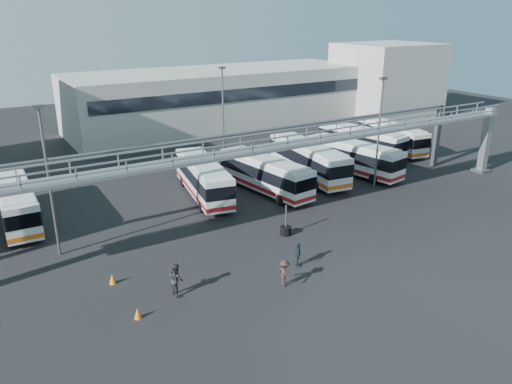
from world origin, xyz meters
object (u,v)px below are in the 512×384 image
bus_1 (16,202)px  bus_6 (308,159)px  bus_4 (203,177)px  tire_stack (286,230)px  pedestrian_b (176,279)px  bus_7 (353,156)px  cone_right (112,279)px  light_pole_left (48,174)px  pedestrian_c (284,273)px  bus_8 (361,141)px  pedestrian_d (298,254)px  light_pole_mid (379,128)px  light_pole_back (223,110)px  bus_5 (265,173)px  bus_9 (392,136)px  cone_left (138,313)px

bus_1 → bus_6: size_ratio=0.90×
bus_1 → bus_4: bearing=-7.0°
tire_stack → pedestrian_b: bearing=-160.8°
bus_7 → cone_right: (-27.15, -9.10, -1.49)m
bus_7 → cone_right: bearing=-171.9°
light_pole_left → pedestrian_c: (10.77, -11.32, -4.87)m
bus_8 → bus_4: bearing=176.6°
bus_1 → bus_7: 31.00m
cone_right → pedestrian_b: bearing=-47.3°
pedestrian_d → cone_right: bearing=98.3°
light_pole_left → light_pole_mid: same height
bus_1 → bus_8: bearing=2.3°
light_pole_mid → pedestrian_d: size_ratio=6.07×
pedestrian_d → cone_right: size_ratio=2.57×
light_pole_back → bus_6: bearing=-65.1°
bus_1 → pedestrian_c: 22.38m
bus_5 → bus_6: bus_6 is taller
pedestrian_c → bus_4: bearing=-6.7°
bus_5 → light_pole_back: bearing=75.5°
bus_1 → pedestrian_c: bearing=-55.0°
bus_7 → light_pole_left: bearing=176.2°
light_pole_left → bus_7: 29.58m
light_pole_mid → bus_4: size_ratio=0.91×
light_pole_mid → pedestrian_d: bearing=-150.0°
bus_1 → bus_9: bus_1 is taller
tire_stack → bus_5: bearing=67.2°
bus_7 → pedestrian_b: size_ratio=5.65×
bus_9 → tire_stack: (-24.14, -13.21, -1.37)m
bus_4 → pedestrian_c: 16.63m
bus_4 → cone_right: size_ratio=17.04×
pedestrian_b → bus_1: bearing=22.2°
bus_4 → pedestrian_b: bearing=-110.6°
bus_4 → cone_left: (-11.18, -15.14, -1.52)m
bus_4 → bus_6: bus_6 is taller
bus_5 → tire_stack: (-3.65, -8.67, -1.40)m
bus_9 → pedestrian_b: (-34.24, -16.72, -0.78)m
bus_1 → cone_right: size_ratio=16.15×
light_pole_left → light_pole_back: size_ratio=1.00×
cone_right → cone_left: bearing=-88.4°
bus_5 → pedestrian_b: bearing=-145.6°
bus_9 → cone_right: (-37.13, -13.58, -1.44)m
bus_5 → cone_left: (-16.52, -13.37, -1.49)m
bus_4 → bus_5: (5.34, -1.77, -0.03)m
light_pole_left → light_pole_back: same height
bus_4 → tire_stack: size_ratio=4.75×
light_pole_back → bus_8: 16.06m
bus_5 → bus_9: bearing=5.3°
bus_4 → tire_stack: 10.67m
tire_stack → pedestrian_d: bearing=-115.1°
pedestrian_d → tire_stack: bearing=3.3°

